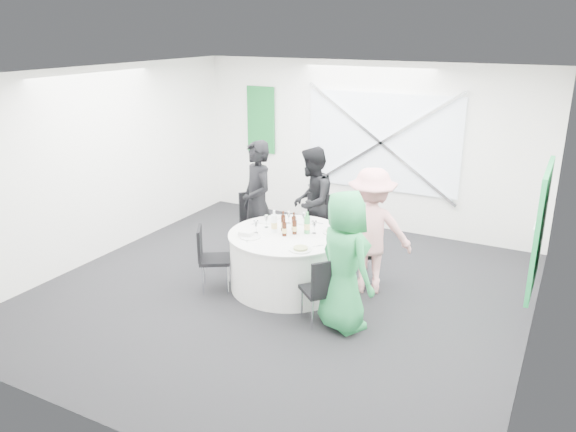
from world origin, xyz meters
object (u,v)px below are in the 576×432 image
at_px(chair_back_left, 255,219).
at_px(person_man_back_left, 257,202).
at_px(chair_back, 318,223).
at_px(chair_back_right, 365,245).
at_px(clear_water_bottle, 274,224).
at_px(green_water_bottle, 307,225).
at_px(person_man_back, 312,202).
at_px(person_woman_pink, 371,231).
at_px(chair_front_right, 322,287).
at_px(chair_front_left, 209,254).
at_px(banquet_table, 288,260).
at_px(person_woman_green, 345,261).

height_order(chair_back_left, person_man_back_left, person_man_back_left).
height_order(chair_back, chair_back_left, chair_back).
bearing_deg(chair_back_right, chair_back, -149.73).
distance_m(chair_back_left, clear_water_bottle, 1.20).
relative_size(chair_back, green_water_bottle, 3.39).
xyz_separation_m(chair_back, person_man_back, (-0.17, 0.14, 0.25)).
relative_size(person_woman_pink, clear_water_bottle, 5.51).
xyz_separation_m(chair_front_right, clear_water_bottle, (-1.00, 0.67, 0.39)).
height_order(chair_front_right, clear_water_bottle, clear_water_bottle).
distance_m(chair_front_right, chair_front_left, 1.71).
height_order(banquet_table, person_woman_pink, person_woman_pink).
relative_size(person_man_back_left, clear_water_bottle, 6.00).
distance_m(chair_back, chair_back_left, 0.96).
distance_m(chair_back, person_man_back_left, 0.94).
distance_m(banquet_table, chair_back, 1.05).
bearing_deg(banquet_table, green_water_bottle, 30.28).
relative_size(chair_back, clear_water_bottle, 3.29).
relative_size(person_man_back, person_woman_green, 1.01).
bearing_deg(chair_back, banquet_table, -90.00).
relative_size(person_man_back_left, green_water_bottle, 6.18).
height_order(chair_back, green_water_bottle, green_water_bottle).
bearing_deg(banquet_table, person_man_back, 100.33).
bearing_deg(person_woman_pink, clear_water_bottle, -1.33).
bearing_deg(person_woman_green, banquet_table, -0.00).
xyz_separation_m(person_man_back, clear_water_bottle, (0.03, -1.22, 0.05)).
bearing_deg(chair_front_right, chair_front_left, -54.52).
xyz_separation_m(banquet_table, person_woman_green, (1.05, -0.64, 0.44)).
xyz_separation_m(chair_back_right, person_woman_pink, (0.11, -0.13, 0.25)).
bearing_deg(person_woman_pink, chair_back, -53.66).
distance_m(chair_back_right, person_woman_green, 1.21).
distance_m(person_woman_pink, clear_water_bottle, 1.25).
bearing_deg(clear_water_bottle, chair_back, 82.87).
height_order(chair_back_right, person_woman_green, person_woman_green).
relative_size(chair_front_right, person_woman_pink, 0.51).
relative_size(chair_back_right, person_man_back, 0.59).
xyz_separation_m(chair_back, chair_front_right, (0.87, -1.75, -0.09)).
height_order(chair_back, person_man_back, person_man_back).
xyz_separation_m(person_man_back_left, person_woman_pink, (1.80, -0.18, -0.07)).
distance_m(chair_back_right, person_man_back_left, 1.72).
relative_size(banquet_table, person_woman_green, 0.95).
height_order(person_man_back_left, person_woman_green, person_man_back_left).
bearing_deg(chair_front_right, person_woman_pink, -147.00).
distance_m(person_man_back_left, person_woman_pink, 1.81).
distance_m(chair_front_left, green_water_bottle, 1.34).
bearing_deg(green_water_bottle, chair_back_right, 32.20).
distance_m(person_man_back, clear_water_bottle, 1.22).
xyz_separation_m(person_man_back_left, clear_water_bottle, (0.63, -0.64, -0.02)).
bearing_deg(green_water_bottle, person_woman_pink, 20.49).
height_order(person_woman_green, green_water_bottle, person_woman_green).
distance_m(banquet_table, chair_back_left, 1.27).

